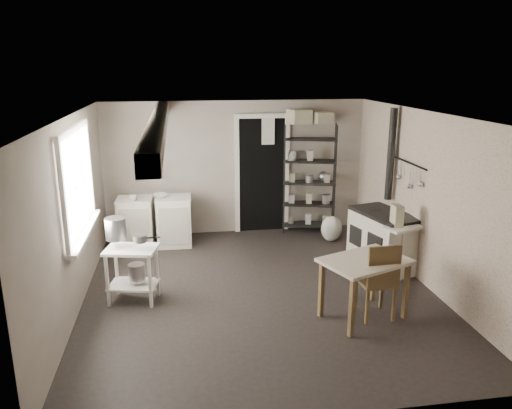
{
  "coord_description": "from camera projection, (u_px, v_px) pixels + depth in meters",
  "views": [
    {
      "loc": [
        -0.99,
        -5.94,
        2.88
      ],
      "look_at": [
        0.0,
        0.3,
        1.1
      ],
      "focal_mm": 35.0,
      "sensor_mm": 36.0,
      "label": 1
    }
  ],
  "objects": [
    {
      "name": "table_cup",
      "position": [
        386.0,
        254.0,
        5.63
      ],
      "size": [
        0.13,
        0.13,
        0.1
      ],
      "primitive_type": "imported",
      "rotation": [
        0.0,
        0.0,
        0.22
      ],
      "color": "silver",
      "rests_on": "work_table"
    },
    {
      "name": "base_cabinets",
      "position": [
        155.0,
        218.0,
        8.13
      ],
      "size": [
        1.25,
        0.56,
        0.81
      ],
      "primitive_type": null,
      "rotation": [
        0.0,
        0.0,
        -0.03
      ],
      "color": "silver",
      "rests_on": "ground"
    },
    {
      "name": "bucket",
      "position": [
        137.0,
        273.0,
        6.2
      ],
      "size": [
        0.23,
        0.23,
        0.22
      ],
      "primitive_type": "cylinder",
      "rotation": [
        0.0,
        0.0,
        -0.13
      ],
      "color": "#B6B6B9",
      "rests_on": "prep_table"
    },
    {
      "name": "stockpot",
      "position": [
        116.0,
        229.0,
        6.11
      ],
      "size": [
        0.3,
        0.3,
        0.27
      ],
      "primitive_type": "cylinder",
      "rotation": [
        0.0,
        0.0,
        0.23
      ],
      "color": "#B6B6B9",
      "rests_on": "prep_table"
    },
    {
      "name": "mixing_bowl",
      "position": [
        159.0,
        189.0,
        8.01
      ],
      "size": [
        0.39,
        0.39,
        0.07
      ],
      "primitive_type": "imported",
      "rotation": [
        0.0,
        0.0,
        0.4
      ],
      "color": "silver",
      "rests_on": "base_cabinets"
    },
    {
      "name": "prep_table",
      "position": [
        133.0,
        271.0,
        6.2
      ],
      "size": [
        0.7,
        0.56,
        0.7
      ],
      "primitive_type": null,
      "rotation": [
        0.0,
        0.0,
        -0.21
      ],
      "color": "white",
      "rests_on": "ground"
    },
    {
      "name": "floor",
      "position": [
        260.0,
        291.0,
        6.58
      ],
      "size": [
        5.0,
        5.0,
        0.0
      ],
      "primitive_type": "plane",
      "color": "black",
      "rests_on": "ground"
    },
    {
      "name": "utensil_rail",
      "position": [
        405.0,
        162.0,
        7.06
      ],
      "size": [
        0.06,
        1.2,
        0.44
      ],
      "primitive_type": null,
      "color": "#B6B6B9",
      "rests_on": "wall_right"
    },
    {
      "name": "counter_cup",
      "position": [
        132.0,
        191.0,
        7.81
      ],
      "size": [
        0.15,
        0.15,
        0.1
      ],
      "primitive_type": "imported",
      "rotation": [
        0.0,
        0.0,
        0.26
      ],
      "color": "silver",
      "rests_on": "base_cabinets"
    },
    {
      "name": "work_table",
      "position": [
        364.0,
        287.0,
        5.8
      ],
      "size": [
        1.14,
        0.97,
        0.73
      ],
      "primitive_type": null,
      "rotation": [
        0.0,
        0.0,
        0.38
      ],
      "color": "beige",
      "rests_on": "ground"
    },
    {
      "name": "storage_box_b",
      "position": [
        322.0,
        119.0,
        8.48
      ],
      "size": [
        0.35,
        0.33,
        0.19
      ],
      "primitive_type": "cube",
      "rotation": [
        0.0,
        0.0,
        0.2
      ],
      "color": "beige",
      "rests_on": "shelf_rack"
    },
    {
      "name": "saucepan",
      "position": [
        140.0,
        238.0,
        6.04
      ],
      "size": [
        0.21,
        0.21,
        0.09
      ],
      "primitive_type": "cylinder",
      "rotation": [
        0.0,
        0.0,
        -0.34
      ],
      "color": "#B6B6B9",
      "rests_on": "prep_table"
    },
    {
      "name": "doorway",
      "position": [
        262.0,
        176.0,
        8.73
      ],
      "size": [
        0.96,
        0.1,
        2.08
      ],
      "primitive_type": null,
      "color": "white",
      "rests_on": "ground"
    },
    {
      "name": "wall_left",
      "position": [
        73.0,
        215.0,
        5.93
      ],
      "size": [
        0.02,
        5.0,
        2.3
      ],
      "primitive_type": "cube",
      "color": "#A4998C",
      "rests_on": "ground"
    },
    {
      "name": "ceiling_beam",
      "position": [
        158.0,
        125.0,
        5.8
      ],
      "size": [
        0.18,
        5.0,
        0.18
      ],
      "primitive_type": null,
      "color": "white",
      "rests_on": "ceiling"
    },
    {
      "name": "chair",
      "position": [
        376.0,
        278.0,
        5.8
      ],
      "size": [
        0.41,
        0.43,
        0.95
      ],
      "primitive_type": null,
      "rotation": [
        0.0,
        0.0,
        0.05
      ],
      "color": "brown",
      "rests_on": "ground"
    },
    {
      "name": "storage_box_a",
      "position": [
        299.0,
        118.0,
        8.43
      ],
      "size": [
        0.41,
        0.38,
        0.24
      ],
      "primitive_type": "cube",
      "rotation": [
        0.0,
        0.0,
        0.28
      ],
      "color": "beige",
      "rests_on": "shelf_rack"
    },
    {
      "name": "oats_box",
      "position": [
        397.0,
        210.0,
        6.63
      ],
      "size": [
        0.12,
        0.2,
        0.29
      ],
      "primitive_type": "cube",
      "rotation": [
        0.0,
        0.0,
        -0.03
      ],
      "color": "beige",
      "rests_on": "side_ledge"
    },
    {
      "name": "ceiling",
      "position": [
        260.0,
        115.0,
        5.96
      ],
      "size": [
        5.0,
        5.0,
        0.0
      ],
      "primitive_type": "plane",
      "rotation": [
        3.14,
        0.0,
        0.0
      ],
      "color": "silver",
      "rests_on": "wall_back"
    },
    {
      "name": "shelf_rack",
      "position": [
        309.0,
        179.0,
        8.7
      ],
      "size": [
        0.96,
        0.57,
        1.91
      ],
      "primitive_type": null,
      "rotation": [
        0.0,
        0.0,
        -0.25
      ],
      "color": "black",
      "rests_on": "ground"
    },
    {
      "name": "wall_front",
      "position": [
        312.0,
        294.0,
        3.89
      ],
      "size": [
        4.5,
        0.02,
        2.3
      ],
      "primitive_type": "cube",
      "color": "#A4998C",
      "rests_on": "ground"
    },
    {
      "name": "shelf_jar",
      "position": [
        290.0,
        156.0,
        8.58
      ],
      "size": [
        0.08,
        0.08,
        0.17
      ],
      "primitive_type": "imported",
      "rotation": [
        0.0,
        0.0,
        -0.06
      ],
      "color": "silver",
      "rests_on": "shelf_rack"
    },
    {
      "name": "window",
      "position": [
        76.0,
        183.0,
        6.03
      ],
      "size": [
        0.12,
        1.76,
        1.28
      ],
      "primitive_type": null,
      "color": "white",
      "rests_on": "wall_left"
    },
    {
      "name": "wall_right",
      "position": [
        427.0,
        200.0,
        6.61
      ],
      "size": [
        0.02,
        5.0,
        2.3
      ],
      "primitive_type": "cube",
      "color": "#A4998C",
      "rests_on": "ground"
    },
    {
      "name": "wallpaper_panel",
      "position": [
        426.0,
        200.0,
        6.61
      ],
      "size": [
        0.01,
        5.0,
        2.3
      ],
      "primitive_type": null,
      "color": "beige",
      "rests_on": "wall_right"
    },
    {
      "name": "stove",
      "position": [
        383.0,
        238.0,
        7.27
      ],
      "size": [
        0.82,
        1.16,
        0.82
      ],
      "primitive_type": null,
      "rotation": [
        0.0,
        0.0,
        0.25
      ],
      "color": "silver",
      "rests_on": "ground"
    },
    {
      "name": "floor_crock",
      "position": [
        379.0,
        274.0,
        6.91
      ],
      "size": [
        0.12,
        0.12,
        0.14
      ],
      "primitive_type": "cylinder",
      "rotation": [
        0.0,
        0.0,
        -0.0
      ],
      "color": "silver",
      "rests_on": "ground"
    },
    {
      "name": "wall_back",
      "position": [
        236.0,
        168.0,
        8.65
      ],
      "size": [
        4.5,
        0.02,
        2.3
      ],
      "primitive_type": "cube",
      "color": "#A4998C",
      "rests_on": "ground"
    },
    {
      "name": "stovepipe",
      "position": [
        391.0,
        155.0,
        7.39
      ],
      "size": [
        0.12,
        0.12,
        1.37
      ],
      "primitive_type": null,
      "rotation": [
        0.0,
        0.0,
        0.18
      ],
      "color": "black",
      "rests_on": "stove"
    },
    {
      "name": "flour_sack",
      "position": [
        332.0,
        227.0,
        8.38
      ],
      "size": [
        0.38,
        0.32,
        0.43
      ],
      "primitive_type": "ellipsoid",
      "rotation": [
        0.0,
        0.0,
        0.05
      ],
      "color": "beige",
      "rests_on": "ground"
    },
    {
      "name": "side_ledge",
      "position": [
        401.0,
        251.0,
        6.78
      ],
      "size": [
        0.58,
        0.45,
        0.79
      ],
      "primitive_type": null,
      "rotation": [
        0.0,
        0.0,
        0.39
      ],
      "color": "white",
      "rests_on": "ground"
    }
  ]
}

